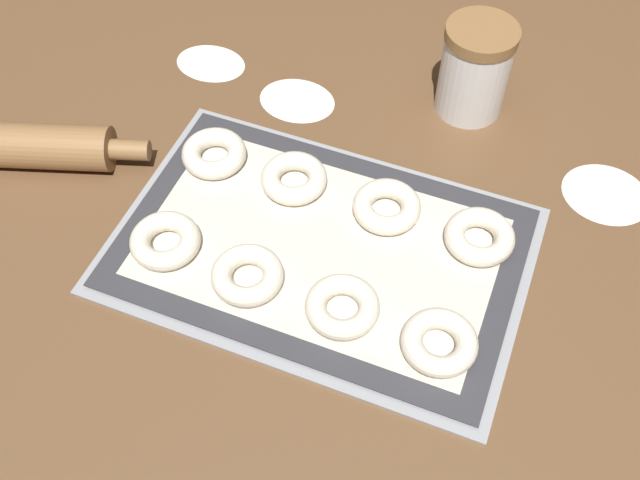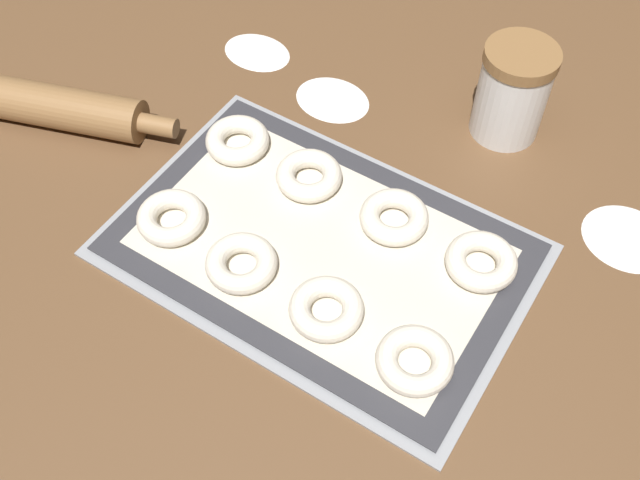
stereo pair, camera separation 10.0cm
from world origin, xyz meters
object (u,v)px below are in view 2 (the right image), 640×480
object	(u,v)px
baking_tray	(320,250)
bagel_front_mid_left	(241,263)
rolling_pin	(13,99)
bagel_front_mid_right	(326,309)
bagel_back_mid_right	(394,217)
bagel_back_far_left	(237,140)
bagel_back_far_right	(481,261)
bagel_front_far_left	(171,218)
bagel_front_far_right	(415,361)
flour_canister	(512,92)
bagel_back_mid_left	(309,176)

from	to	relation	value
baking_tray	bagel_front_mid_left	size ratio (longest dim) A/B	5.84
baking_tray	rolling_pin	world-z (taller)	rolling_pin
baking_tray	bagel_front_mid_right	xyz separation A→B (m)	(0.06, -0.08, 0.02)
bagel_back_mid_right	rolling_pin	distance (m)	0.55
bagel_front_mid_left	bagel_front_mid_right	world-z (taller)	same
bagel_back_far_left	bagel_back_far_right	xyz separation A→B (m)	(0.35, -0.00, 0.00)
bagel_front_mid_left	bagel_back_mid_right	xyz separation A→B (m)	(0.12, 0.15, 0.00)
bagel_front_far_left	bagel_back_far_left	size ratio (longest dim) A/B	1.00
bagel_front_far_left	bagel_back_mid_right	xyz separation A→B (m)	(0.23, 0.15, 0.00)
bagel_front_mid_left	bagel_back_far_right	distance (m)	0.28
bagel_front_far_right	bagel_back_far_left	xyz separation A→B (m)	(-0.35, 0.16, 0.00)
rolling_pin	bagel_front_mid_right	bearing A→B (deg)	-5.15
baking_tray	bagel_back_far_right	world-z (taller)	bagel_back_far_right
bagel_back_mid_right	bagel_back_far_left	bearing A→B (deg)	179.65
bagel_back_mid_right	bagel_back_far_right	distance (m)	0.12
baking_tray	bagel_front_mid_right	bearing A→B (deg)	-53.21
bagel_front_far_left	bagel_back_far_right	bearing A→B (deg)	22.57
bagel_front_mid_right	bagel_back_mid_right	xyz separation A→B (m)	(0.00, 0.15, 0.00)
bagel_back_far_left	bagel_back_mid_right	xyz separation A→B (m)	(0.24, -0.00, 0.00)
baking_tray	bagel_back_far_right	distance (m)	0.19
bagel_front_far_left	flour_canister	world-z (taller)	flour_canister
bagel_front_mid_left	bagel_front_far_right	bearing A→B (deg)	-0.64
bagel_back_mid_left	rolling_pin	distance (m)	0.43
bagel_front_far_right	rolling_pin	distance (m)	0.65
baking_tray	bagel_front_far_left	size ratio (longest dim) A/B	5.84
bagel_front_far_right	flour_canister	world-z (taller)	flour_canister
bagel_back_far_left	bagel_back_mid_right	bearing A→B (deg)	-0.35
bagel_back_far_left	baking_tray	bearing A→B (deg)	-23.76
bagel_front_mid_left	bagel_back_mid_left	distance (m)	0.16
bagel_back_far_left	bagel_front_far_left	bearing A→B (deg)	-86.52
bagel_front_far_right	bagel_back_mid_right	distance (m)	0.19
rolling_pin	baking_tray	bearing A→B (deg)	3.33
bagel_back_far_left	bagel_back_far_right	distance (m)	0.35
bagel_back_mid_right	flour_canister	distance (m)	0.24
baking_tray	bagel_back_mid_right	distance (m)	0.10
flour_canister	bagel_front_mid_right	bearing A→B (deg)	-96.31
flour_canister	bagel_back_far_right	bearing A→B (deg)	-72.40
bagel_back_mid_left	bagel_back_far_right	size ratio (longest dim) A/B	1.00
bagel_front_mid_left	bagel_back_far_left	distance (m)	0.20
bagel_back_mid_left	bagel_back_mid_right	xyz separation A→B (m)	(0.12, -0.00, 0.00)
bagel_front_mid_right	bagel_back_far_left	xyz separation A→B (m)	(-0.24, 0.16, 0.00)
bagel_front_mid_left	bagel_back_far_left	bearing A→B (deg)	127.59
baking_tray	bagel_front_far_left	world-z (taller)	bagel_front_far_left
bagel_front_mid_right	bagel_front_far_right	size ratio (longest dim) A/B	1.00
baking_tray	bagel_front_far_left	xyz separation A→B (m)	(-0.17, -0.07, 0.02)
bagel_front_mid_right	flour_canister	distance (m)	0.39
bagel_front_far_left	bagel_back_far_left	distance (m)	0.15
bagel_front_far_right	rolling_pin	bearing A→B (deg)	175.44
bagel_front_far_right	bagel_back_far_right	size ratio (longest dim) A/B	1.00
bagel_front_far_right	bagel_front_mid_right	bearing A→B (deg)	178.26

